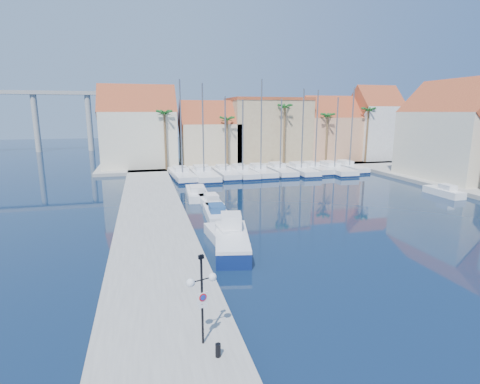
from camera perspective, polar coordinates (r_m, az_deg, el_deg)
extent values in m
plane|color=black|center=(22.85, 11.83, -12.76)|extent=(260.00, 260.00, 0.00)
cube|color=gray|center=(33.29, -13.12, -4.37)|extent=(6.00, 77.00, 0.50)
cube|color=gray|center=(69.89, 1.79, 4.48)|extent=(54.00, 16.00, 0.50)
cylinder|color=black|center=(15.16, -5.80, -16.05)|extent=(0.09, 0.09, 3.74)
cylinder|color=black|center=(14.69, -6.71, -13.36)|extent=(0.46, 0.19, 0.05)
cylinder|color=black|center=(14.88, -5.04, -12.99)|extent=(0.46, 0.19, 0.05)
sphere|color=white|center=(14.61, -7.56, -13.55)|extent=(0.34, 0.34, 0.34)
sphere|color=white|center=(14.98, -4.23, -12.80)|extent=(0.34, 0.34, 0.34)
cube|color=black|center=(14.41, -5.95, -9.81)|extent=(0.23, 0.17, 0.15)
cube|color=white|center=(15.07, -5.71, -15.83)|extent=(0.45, 0.17, 0.47)
cylinder|color=red|center=(15.03, -5.67, -15.71)|extent=(0.31, 0.11, 0.32)
cylinder|color=#1933A5|center=(15.03, -5.65, -15.72)|extent=(0.22, 0.08, 0.22)
cube|color=white|center=(15.23, -5.68, -16.92)|extent=(0.36, 0.14, 0.13)
cylinder|color=black|center=(15.24, -3.36, -22.93)|extent=(0.21, 0.21, 0.53)
cube|color=#0E1E52|center=(26.28, -1.25, -7.95)|extent=(3.46, 6.97, 1.00)
cube|color=white|center=(26.07, -1.26, -6.69)|extent=(3.46, 6.97, 0.22)
cube|color=white|center=(27.16, -1.38, -4.57)|extent=(1.76, 2.02, 1.22)
cube|color=white|center=(27.88, -2.26, -6.98)|extent=(2.31, 5.89, 0.80)
cube|color=white|center=(27.13, -1.91, -5.96)|extent=(1.45, 2.12, 0.60)
cube|color=white|center=(34.27, -3.67, -3.34)|extent=(2.21, 5.96, 0.80)
cube|color=navy|center=(33.53, -3.56, -2.45)|extent=(1.43, 2.12, 0.60)
cube|color=white|center=(38.62, -4.53, -1.58)|extent=(1.83, 5.47, 0.80)
cube|color=white|center=(37.94, -4.39, -0.74)|extent=(1.25, 1.92, 0.60)
cube|color=white|center=(43.02, -6.60, -0.20)|extent=(2.60, 6.97, 0.80)
cube|color=white|center=(42.20, -6.55, 0.53)|extent=(1.67, 2.49, 0.60)
cube|color=white|center=(49.36, 28.60, -0.03)|extent=(1.60, 4.99, 0.80)
cube|color=white|center=(48.88, 29.07, 0.66)|extent=(1.12, 1.75, 0.60)
cube|color=white|center=(55.04, -8.84, 2.54)|extent=(3.43, 10.58, 1.00)
cube|color=#0D1C42|center=(55.10, -8.83, 2.21)|extent=(3.49, 10.64, 0.28)
cube|color=white|center=(55.94, -9.05, 3.51)|extent=(2.11, 3.25, 0.60)
cylinder|color=slate|center=(53.83, -8.99, 9.77)|extent=(0.20, 0.20, 12.91)
cube|color=white|center=(55.52, -5.61, 2.71)|extent=(3.26, 11.95, 1.00)
cube|color=#0D1C42|center=(55.58, -5.61, 2.38)|extent=(3.32, 12.01, 0.28)
cube|color=white|center=(56.56, -5.84, 3.69)|extent=(2.22, 3.60, 0.60)
cylinder|color=slate|center=(54.25, -5.65, 9.63)|extent=(0.20, 0.20, 12.46)
cube|color=white|center=(56.20, -2.32, 2.87)|extent=(2.72, 9.78, 1.00)
cube|color=#0D1C42|center=(56.25, -2.31, 2.55)|extent=(2.78, 9.84, 0.28)
cube|color=white|center=(57.01, -2.55, 3.81)|extent=(1.83, 2.95, 0.60)
cylinder|color=slate|center=(55.09, -2.25, 8.80)|extent=(0.20, 0.20, 10.69)
cube|color=white|center=(56.77, 0.27, 2.97)|extent=(3.10, 10.25, 1.00)
cube|color=#0D1C42|center=(56.82, 0.27, 2.65)|extent=(3.16, 10.31, 0.28)
cube|color=white|center=(57.60, -0.04, 3.91)|extent=(1.98, 3.12, 0.60)
cylinder|color=slate|center=(55.67, 0.43, 8.62)|extent=(0.20, 0.20, 10.25)
cube|color=white|center=(57.67, 3.02, 3.10)|extent=(2.73, 9.95, 1.00)
cube|color=#0D1C42|center=(57.72, 3.02, 2.78)|extent=(2.79, 10.01, 0.28)
cube|color=white|center=(58.48, 2.72, 4.02)|extent=(1.85, 3.00, 0.60)
cylinder|color=slate|center=(56.52, 3.26, 10.14)|extent=(0.20, 0.20, 13.19)
cube|color=white|center=(59.10, 5.96, 3.27)|extent=(2.99, 10.53, 1.00)
cube|color=#0D1C42|center=(59.15, 5.95, 2.96)|extent=(3.05, 10.59, 0.28)
cube|color=white|center=(59.97, 5.65, 4.18)|extent=(1.98, 3.19, 0.60)
cylinder|color=slate|center=(58.01, 6.25, 8.79)|extent=(0.20, 0.20, 10.45)
cube|color=white|center=(59.75, 9.12, 3.28)|extent=(2.94, 10.38, 1.00)
cube|color=#0D1C42|center=(59.80, 9.11, 2.97)|extent=(3.01, 10.44, 0.28)
cube|color=white|center=(60.58, 8.78, 4.17)|extent=(1.96, 3.14, 0.60)
cylinder|color=slate|center=(58.65, 9.53, 9.44)|extent=(0.20, 0.20, 11.90)
cube|color=white|center=(61.30, 11.15, 3.42)|extent=(3.00, 9.16, 1.00)
cube|color=#0D1C42|center=(61.35, 11.13, 3.13)|extent=(3.06, 9.23, 0.28)
cube|color=white|center=(61.96, 10.76, 4.28)|extent=(1.83, 2.82, 0.60)
cylinder|color=slate|center=(60.30, 11.61, 9.39)|extent=(0.20, 0.20, 11.81)
cube|color=white|center=(61.94, 13.96, 3.38)|extent=(3.33, 11.40, 1.00)
cube|color=#0D1C42|center=(61.99, 13.95, 3.09)|extent=(3.39, 11.46, 0.28)
cube|color=white|center=(62.83, 13.54, 4.26)|extent=(2.17, 3.46, 0.60)
cylinder|color=slate|center=(60.86, 14.48, 8.75)|extent=(0.20, 0.20, 10.70)
cube|color=white|center=(64.47, 16.11, 3.59)|extent=(2.54, 9.11, 1.00)
cube|color=#0D1C42|center=(64.51, 16.10, 3.31)|extent=(2.61, 9.17, 0.28)
cube|color=white|center=(65.12, 15.74, 4.41)|extent=(1.71, 2.75, 0.60)
cylinder|color=slate|center=(63.49, 16.69, 9.48)|extent=(0.20, 0.20, 12.32)
cube|color=beige|center=(65.63, -15.09, 7.75)|extent=(12.00, 9.00, 9.00)
cube|color=maroon|center=(65.47, -15.31, 11.68)|extent=(12.30, 9.00, 9.00)
cube|color=#CCBA90|center=(66.70, -4.60, 7.33)|extent=(10.00, 8.00, 7.00)
cube|color=maroon|center=(66.51, -4.65, 10.33)|extent=(10.30, 8.00, 8.00)
cube|color=tan|center=(70.27, 4.20, 9.21)|extent=(14.00, 10.00, 11.00)
cube|color=maroon|center=(70.22, 4.28, 13.90)|extent=(14.20, 10.20, 0.50)
cube|color=tan|center=(74.18, 13.34, 7.91)|extent=(10.00, 8.00, 8.00)
cube|color=maroon|center=(74.02, 13.49, 11.00)|extent=(10.30, 8.00, 8.00)
cube|color=silver|center=(77.89, 19.66, 8.46)|extent=(8.00, 8.00, 10.00)
cube|color=maroon|center=(77.79, 19.92, 12.13)|extent=(8.30, 8.00, 8.00)
cube|color=beige|center=(59.56, 29.89, 6.17)|extent=(9.00, 14.00, 9.00)
cube|color=maroon|center=(59.39, 30.35, 10.48)|extent=(9.00, 14.30, 9.00)
cylinder|color=brown|center=(60.74, -11.30, 7.61)|extent=(0.36, 0.36, 9.00)
sphere|color=#19571E|center=(60.57, -11.47, 11.72)|extent=(2.60, 2.60, 2.60)
cylinder|color=brown|center=(62.17, -1.97, 7.47)|extent=(0.36, 0.36, 8.00)
sphere|color=#19571E|center=(61.97, -1.99, 11.02)|extent=(2.60, 2.60, 2.60)
cylinder|color=brown|center=(65.01, 6.75, 8.48)|extent=(0.36, 0.36, 10.00)
sphere|color=#19571E|center=(64.89, 6.86, 12.76)|extent=(2.60, 2.60, 2.60)
cylinder|color=brown|center=(68.36, 13.06, 7.80)|extent=(0.36, 0.36, 8.50)
sphere|color=#19571E|center=(68.20, 13.23, 11.24)|extent=(2.60, 2.60, 2.60)
cylinder|color=brown|center=(72.36, 18.77, 8.10)|extent=(0.36, 0.36, 9.50)
sphere|color=#19571E|center=(72.24, 19.02, 11.73)|extent=(2.60, 2.60, 2.60)
cube|color=#9E9E99|center=(104.53, -31.22, 12.87)|extent=(48.00, 2.20, 0.90)
cylinder|color=#9E9E99|center=(103.44, -28.65, 9.26)|extent=(1.40, 1.40, 14.00)
cylinder|color=#9E9E99|center=(101.27, -21.97, 9.82)|extent=(1.40, 1.40, 14.00)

